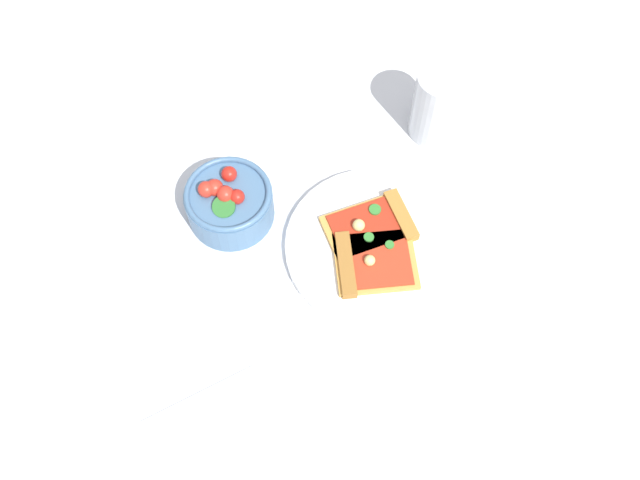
{
  "coord_description": "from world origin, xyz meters",
  "views": [
    {
      "loc": [
        0.36,
        -0.24,
        0.9
      ],
      "look_at": [
        -0.06,
        -0.06,
        0.03
      ],
      "focal_mm": 40.26,
      "sensor_mm": 36.0,
      "label": 1
    }
  ],
  "objects": [
    {
      "name": "ground_plane",
      "position": [
        0.0,
        0.0,
        0.0
      ],
      "size": [
        2.4,
        2.4,
        0.0
      ],
      "primitive_type": "plane",
      "color": "silver",
      "rests_on": "ground"
    },
    {
      "name": "plate",
      "position": [
        -0.03,
        0.01,
        0.01
      ],
      "size": [
        0.25,
        0.25,
        0.01
      ],
      "primitive_type": "cylinder",
      "color": "white",
      "rests_on": "ground_plane"
    },
    {
      "name": "pizza_slice_near",
      "position": [
        0.0,
        -0.01,
        0.02
      ],
      "size": [
        0.12,
        0.13,
        0.02
      ],
      "color": "gold",
      "rests_on": "plate"
    },
    {
      "name": "pizza_slice_far",
      "position": [
        -0.05,
        0.02,
        0.02
      ],
      "size": [
        0.09,
        0.12,
        0.02
      ],
      "color": "gold",
      "rests_on": "plate"
    },
    {
      "name": "salad_bowl",
      "position": [
        -0.16,
        -0.15,
        0.03
      ],
      "size": [
        0.12,
        0.12,
        0.08
      ],
      "color": "#4C7299",
      "rests_on": "ground_plane"
    },
    {
      "name": "soda_glass",
      "position": [
        -0.18,
        0.18,
        0.06
      ],
      "size": [
        0.08,
        0.08,
        0.12
      ],
      "color": "silver",
      "rests_on": "ground_plane"
    },
    {
      "name": "paper_napkin",
      "position": [
        0.14,
        -0.28,
        0.0
      ],
      "size": [
        0.15,
        0.16,
        0.0
      ],
      "primitive_type": "cube",
      "rotation": [
        0.0,
        0.0,
        0.07
      ],
      "color": "white",
      "rests_on": "ground_plane"
    }
  ]
}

